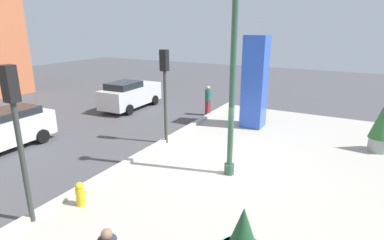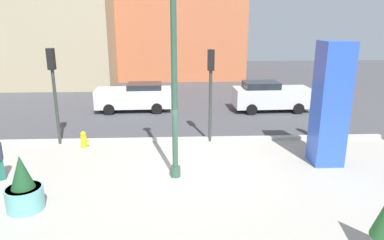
% 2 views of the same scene
% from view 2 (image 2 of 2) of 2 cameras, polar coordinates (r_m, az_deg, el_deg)
% --- Properties ---
extents(ground_plane, '(60.00, 60.00, 0.00)m').
position_cam_2_polar(ground_plane, '(17.30, -0.31, -2.39)').
color(ground_plane, '#47474C').
extents(plaza_pavement, '(18.00, 10.00, 0.02)m').
position_cam_2_polar(plaza_pavement, '(11.78, 0.93, -11.74)').
color(plaza_pavement, '#ADA89E').
rests_on(plaza_pavement, ground_plane).
extents(curb_strip, '(18.00, 0.24, 0.16)m').
position_cam_2_polar(curb_strip, '(16.44, -0.18, -3.11)').
color(curb_strip, '#B7B2A8').
rests_on(curb_strip, ground_plane).
extents(lamp_post, '(0.44, 0.44, 7.47)m').
position_cam_2_polar(lamp_post, '(11.85, -2.88, 7.11)').
color(lamp_post, '#335642').
rests_on(lamp_post, ground_plane).
extents(art_pillar_blue, '(1.11, 1.11, 4.72)m').
position_cam_2_polar(art_pillar_blue, '(14.32, 21.37, 2.33)').
color(art_pillar_blue, blue).
rests_on(art_pillar_blue, ground_plane).
extents(potted_plant_near_right, '(1.07, 1.07, 1.71)m').
position_cam_2_polar(potted_plant_near_right, '(11.71, -25.48, -9.97)').
color(potted_plant_near_right, '#6BB2B2').
rests_on(potted_plant_near_right, ground_plane).
extents(fire_hydrant, '(0.36, 0.26, 0.75)m').
position_cam_2_polar(fire_hydrant, '(16.22, -17.04, -3.04)').
color(fire_hydrant, gold).
rests_on(fire_hydrant, ground_plane).
extents(traffic_light_far_side, '(0.28, 0.42, 4.19)m').
position_cam_2_polar(traffic_light_far_side, '(15.72, 3.02, 6.42)').
color(traffic_light_far_side, '#333833').
rests_on(traffic_light_far_side, ground_plane).
extents(traffic_light_corner, '(0.28, 0.42, 4.27)m').
position_cam_2_polar(traffic_light_corner, '(16.49, -21.41, 5.97)').
color(traffic_light_corner, '#333833').
rests_on(traffic_light_corner, ground_plane).
extents(car_curb_east, '(4.60, 2.07, 1.80)m').
position_cam_2_polar(car_curb_east, '(22.08, 12.48, 3.79)').
color(car_curb_east, silver).
rests_on(car_curb_east, ground_plane).
extents(car_curb_west, '(4.56, 2.09, 1.68)m').
position_cam_2_polar(car_curb_west, '(21.87, -9.18, 3.73)').
color(car_curb_west, silver).
rests_on(car_curb_west, ground_plane).
extents(pedestrian_crossing, '(0.49, 0.49, 1.78)m').
position_cam_2_polar(pedestrian_crossing, '(17.64, 19.40, 0.42)').
color(pedestrian_crossing, maroon).
rests_on(pedestrian_crossing, ground_plane).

